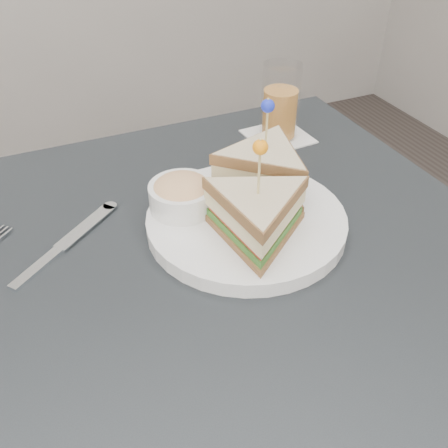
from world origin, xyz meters
The scene contains 4 objects.
table centered at (0.00, 0.00, 0.67)m, with size 0.80×0.80×0.75m.
plate_meal centered at (0.07, 0.06, 0.80)m, with size 0.32×0.32×0.17m.
cutlery_knife centered at (-0.18, 0.11, 0.75)m, with size 0.17×0.14×0.01m.
drink_set centered at (0.23, 0.27, 0.81)m, with size 0.11×0.11×0.14m.
Camera 1 is at (-0.19, -0.45, 1.19)m, focal length 40.00 mm.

